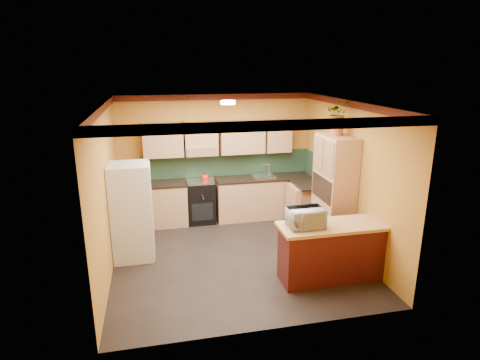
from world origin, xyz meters
name	(u,v)px	position (x,y,z in m)	size (l,w,h in m)	color
room_shell	(233,138)	(0.02, 0.28, 2.09)	(4.24, 4.24, 2.72)	black
base_cabinets_back	(229,200)	(0.23, 1.80, 0.44)	(3.65, 0.60, 0.88)	tan
countertop_back	(229,180)	(0.23, 1.80, 0.90)	(3.65, 0.62, 0.04)	black
stove	(201,201)	(-0.39, 1.80, 0.46)	(0.58, 0.58, 0.91)	black
kettle	(205,177)	(-0.29, 1.75, 1.00)	(0.17, 0.17, 0.18)	red
sink	(264,176)	(1.01, 1.80, 0.94)	(0.48, 0.40, 0.03)	silver
base_cabinets_right	(308,205)	(1.80, 1.10, 0.44)	(0.60, 0.80, 0.88)	tan
countertop_right	(309,185)	(1.80, 1.10, 0.90)	(0.62, 0.80, 0.04)	black
fridge	(132,212)	(-1.75, 0.38, 0.85)	(0.68, 0.66, 1.70)	silver
pantry	(334,193)	(1.85, 0.07, 1.05)	(0.48, 0.90, 2.10)	tan
fern_pot	(337,131)	(1.85, 0.12, 2.18)	(0.22, 0.22, 0.16)	#A74928
fern	(338,113)	(1.85, 0.12, 2.48)	(0.40, 0.34, 0.44)	tan
breakfast_bar	(337,253)	(1.42, -1.07, 0.44)	(1.80, 0.55, 0.88)	#511612
bar_top	(339,225)	(1.42, -1.07, 0.91)	(1.90, 0.65, 0.05)	tan
microwave	(306,218)	(0.86, -1.07, 1.08)	(0.53, 0.36, 0.30)	silver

